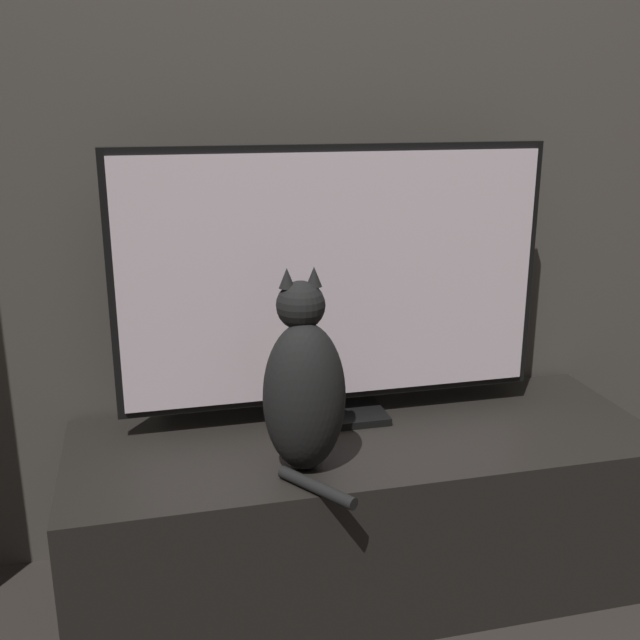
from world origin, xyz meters
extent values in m
cube|color=#47423D|center=(0.00, 1.22, 1.30)|extent=(4.80, 0.05, 2.60)
cube|color=black|center=(0.00, 0.91, 0.21)|extent=(1.48, 0.54, 0.42)
cube|color=black|center=(-0.05, 1.03, 0.43)|extent=(0.27, 0.16, 0.02)
cylinder|color=black|center=(-0.05, 1.03, 0.47)|extent=(0.04, 0.04, 0.06)
cube|color=black|center=(-0.05, 1.04, 0.81)|extent=(1.11, 0.02, 0.66)
cube|color=silver|center=(-0.05, 1.02, 0.81)|extent=(1.07, 0.01, 0.62)
ellipsoid|color=black|center=(-0.19, 0.78, 0.60)|extent=(0.19, 0.17, 0.35)
ellipsoid|color=olive|center=(-0.19, 0.84, 0.58)|extent=(0.10, 0.06, 0.19)
sphere|color=black|center=(-0.19, 0.81, 0.81)|extent=(0.11, 0.11, 0.11)
cone|color=black|center=(-0.22, 0.81, 0.87)|extent=(0.04, 0.04, 0.04)
cone|color=black|center=(-0.15, 0.81, 0.87)|extent=(0.04, 0.04, 0.04)
cylinder|color=black|center=(-0.19, 0.66, 0.44)|extent=(0.14, 0.19, 0.03)
camera|label=1|loc=(-0.52, -0.75, 1.25)|focal=42.00mm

